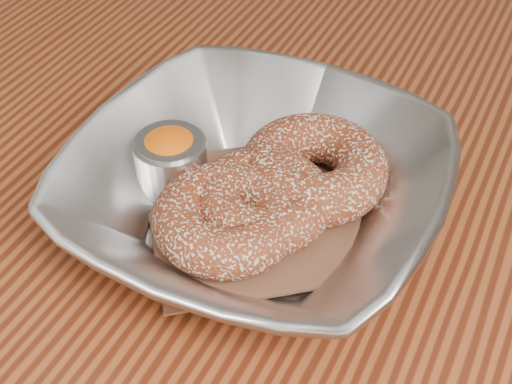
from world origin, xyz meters
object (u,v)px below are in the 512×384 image
at_px(serving_bowl, 256,192).
at_px(donut_front, 226,218).
at_px(donut_extra, 263,200).
at_px(donut_back, 314,168).
at_px(ramekin, 171,160).
at_px(table, 278,313).

relative_size(serving_bowl, donut_front, 2.57).
bearing_deg(donut_extra, donut_back, 67.15).
xyz_separation_m(serving_bowl, donut_extra, (0.01, -0.00, -0.00)).
distance_m(donut_back, ramekin, 0.10).
bearing_deg(donut_front, serving_bowl, 74.79).
bearing_deg(ramekin, serving_bowl, -0.50).
relative_size(donut_back, donut_extra, 1.10).
xyz_separation_m(donut_back, donut_extra, (-0.02, -0.04, -0.00)).
bearing_deg(donut_back, donut_front, -114.68).
xyz_separation_m(donut_front, ramekin, (-0.06, 0.03, 0.01)).
relative_size(table, ramekin, 23.50).
relative_size(donut_front, ramekin, 1.88).
xyz_separation_m(donut_back, ramekin, (-0.09, -0.04, 0.00)).
bearing_deg(donut_back, serving_bowl, -120.40).
bearing_deg(ramekin, donut_back, 24.21).
bearing_deg(donut_extra, ramekin, 178.02).
bearing_deg(serving_bowl, ramekin, 179.50).
bearing_deg(donut_back, table, -101.68).
bearing_deg(table, serving_bowl, -162.24).
relative_size(donut_extra, ramekin, 1.84).
xyz_separation_m(table, ramekin, (-0.08, -0.00, 0.13)).
height_order(donut_back, donut_extra, donut_back).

